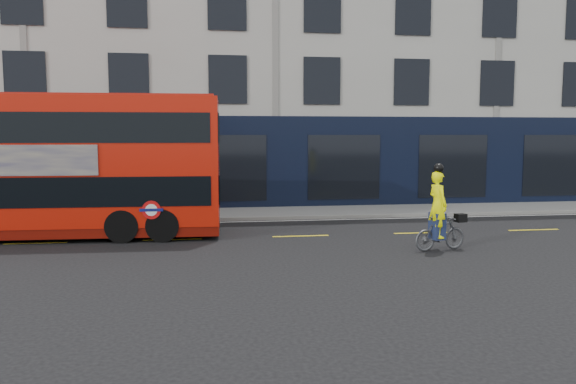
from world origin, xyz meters
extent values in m
plane|color=black|center=(0.00, 0.00, 0.00)|extent=(120.00, 120.00, 0.00)
cube|color=gray|center=(0.00, 6.50, 0.06)|extent=(60.00, 3.00, 0.12)
cube|color=gray|center=(0.00, 5.00, 0.07)|extent=(60.00, 0.12, 0.13)
cube|color=#B4B2AA|center=(0.00, 13.00, 7.50)|extent=(50.00, 10.00, 15.00)
cube|color=black|center=(0.00, 7.98, 2.00)|extent=(50.00, 0.08, 4.00)
cube|color=silver|center=(0.00, 4.70, 0.00)|extent=(58.00, 0.10, 0.01)
cube|color=red|center=(-7.99, 2.43, 2.40)|extent=(10.98, 2.87, 3.92)
cube|color=#5F0B03|center=(-7.99, 2.43, 0.30)|extent=(10.98, 2.82, 0.30)
cube|color=black|center=(-7.99, 2.43, 1.54)|extent=(10.55, 2.89, 0.89)
cube|color=black|center=(-7.99, 2.43, 3.42)|extent=(10.55, 2.89, 0.89)
cube|color=#9E170B|center=(-7.99, 2.43, 4.38)|extent=(10.76, 2.76, 0.08)
cube|color=black|center=(-2.53, 2.23, 1.54)|extent=(0.12, 2.23, 0.89)
cube|color=black|center=(-2.53, 2.23, 3.42)|extent=(0.12, 2.23, 0.89)
cylinder|color=red|center=(-4.57, 1.04, 0.99)|extent=(0.56, 0.04, 0.56)
cylinder|color=white|center=(-4.57, 1.03, 0.99)|extent=(0.36, 0.03, 0.36)
cube|color=#0C1459|center=(-4.57, 1.03, 0.99)|extent=(0.69, 0.04, 0.09)
cylinder|color=black|center=(-4.23, 2.29, 0.50)|extent=(1.08, 2.56, 0.99)
cylinder|color=black|center=(-5.42, 2.34, 0.50)|extent=(1.08, 2.56, 0.99)
imported|color=#4B4D51|center=(3.48, -1.22, 0.48)|extent=(1.65, 0.77, 0.96)
imported|color=#F7FF01|center=(3.38, -1.24, 1.29)|extent=(0.57, 0.75, 1.84)
cube|color=black|center=(4.14, -1.08, 0.88)|extent=(0.34, 0.29, 0.23)
cube|color=#1D284E|center=(3.38, -1.24, 0.69)|extent=(0.40, 0.46, 0.74)
sphere|color=black|center=(3.38, -1.24, 2.30)|extent=(0.28, 0.28, 0.28)
camera|label=1|loc=(-2.94, -15.85, 3.22)|focal=35.00mm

